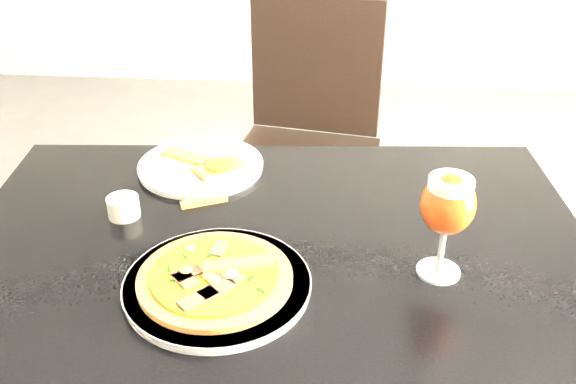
# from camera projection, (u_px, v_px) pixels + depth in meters

# --- Properties ---
(dining_table) EXTENTS (1.25, 0.88, 0.75)m
(dining_table) POSITION_uv_depth(u_px,v_px,m) (276.00, 277.00, 1.26)
(dining_table) COLOR black
(dining_table) RESTS_ON ground
(chair_far) EXTENTS (0.51, 0.51, 0.97)m
(chair_far) POSITION_uv_depth(u_px,v_px,m) (306.00, 142.00, 2.07)
(chair_far) COLOR black
(chair_far) RESTS_ON ground
(plate_main) EXTENTS (0.32, 0.32, 0.02)m
(plate_main) POSITION_uv_depth(u_px,v_px,m) (217.00, 285.00, 1.09)
(plate_main) COLOR white
(plate_main) RESTS_ON dining_table
(pizza) EXTENTS (0.26, 0.26, 0.03)m
(pizza) POSITION_uv_depth(u_px,v_px,m) (216.00, 277.00, 1.08)
(pizza) COLOR #A57227
(pizza) RESTS_ON plate_main
(plate_second) EXTENTS (0.30, 0.30, 0.01)m
(plate_second) POSITION_uv_depth(u_px,v_px,m) (201.00, 166.00, 1.46)
(plate_second) COLOR white
(plate_second) RESTS_ON dining_table
(crust_scraps) EXTENTS (0.21, 0.15, 0.02)m
(crust_scraps) POSITION_uv_depth(u_px,v_px,m) (210.00, 164.00, 1.43)
(crust_scraps) COLOR #A57227
(crust_scraps) RESTS_ON plate_second
(loose_crust) EXTENTS (0.10, 0.06, 0.01)m
(loose_crust) POSITION_uv_depth(u_px,v_px,m) (204.00, 201.00, 1.33)
(loose_crust) COLOR #A57227
(loose_crust) RESTS_ON dining_table
(sauce_cup) EXTENTS (0.06, 0.06, 0.04)m
(sauce_cup) POSITION_uv_depth(u_px,v_px,m) (123.00, 206.00, 1.28)
(sauce_cup) COLOR beige
(sauce_cup) RESTS_ON dining_table
(beer_glass) EXTENTS (0.09, 0.09, 0.19)m
(beer_glass) POSITION_uv_depth(u_px,v_px,m) (448.00, 205.00, 1.06)
(beer_glass) COLOR #B3B7BC
(beer_glass) RESTS_ON dining_table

